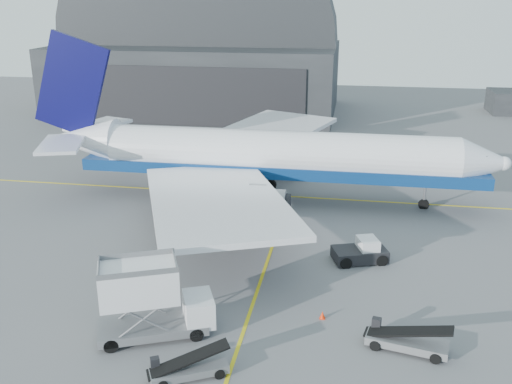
% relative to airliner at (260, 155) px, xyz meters
% --- Properties ---
extents(ground, '(200.00, 200.00, 0.00)m').
position_rel_airliner_xyz_m(ground, '(2.96, -18.68, -4.87)').
color(ground, '#565659').
rests_on(ground, ground).
extents(taxi_lines, '(80.00, 42.12, 0.02)m').
position_rel_airliner_xyz_m(taxi_lines, '(2.96, -6.01, -4.86)').
color(taxi_lines, gold).
rests_on(taxi_lines, ground).
extents(hangar, '(50.00, 28.30, 28.00)m').
position_rel_airliner_xyz_m(hangar, '(-19.04, 46.27, 4.67)').
color(hangar, black).
rests_on(hangar, ground).
extents(airliner, '(49.63, 48.13, 17.42)m').
position_rel_airliner_xyz_m(airliner, '(0.00, 0.00, 0.00)').
color(airliner, white).
rests_on(airliner, ground).
extents(catering_truck, '(7.79, 5.33, 5.04)m').
position_rel_airliner_xyz_m(catering_truck, '(-2.74, -26.52, -2.32)').
color(catering_truck, slate).
rests_on(catering_truck, ground).
extents(pushback_tug, '(4.84, 3.68, 1.99)m').
position_rel_airliner_xyz_m(pushback_tug, '(10.54, -13.23, -4.12)').
color(pushback_tug, black).
rests_on(pushback_tug, ground).
extents(belt_loader_a, '(4.70, 3.41, 1.82)m').
position_rel_airliner_xyz_m(belt_loader_a, '(0.67, -30.13, -4.31)').
color(belt_loader_a, slate).
rests_on(belt_loader_a, ground).
extents(belt_loader_b, '(5.38, 2.69, 2.01)m').
position_rel_airliner_xyz_m(belt_loader_b, '(13.23, -25.29, -4.25)').
color(belt_loader_b, slate).
rests_on(belt_loader_b, ground).
extents(traffic_cone, '(0.38, 0.38, 0.54)m').
position_rel_airliner_xyz_m(traffic_cone, '(7.94, -22.62, -4.62)').
color(traffic_cone, red).
rests_on(traffic_cone, ground).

